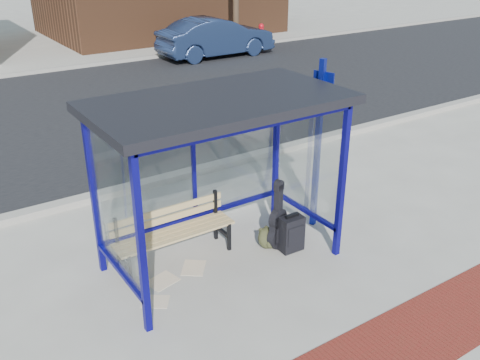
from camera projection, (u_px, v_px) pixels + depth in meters
ground at (222, 261)px, 7.68m from camera, size 120.00×120.00×0.00m
curb_near at (139, 185)px, 9.85m from camera, size 60.00×0.25×0.12m
street_asphalt at (58, 117)px, 13.73m from camera, size 60.00×10.00×0.00m
curb_far at (12, 75)px, 17.56m from camera, size 60.00×0.25×0.12m
far_sidewalk at (0, 65)px, 19.02m from camera, size 60.00×4.00×0.01m
bus_shelter at (217, 123)px, 6.87m from camera, size 3.30×1.80×2.42m
bench at (173, 230)px, 7.57m from camera, size 1.76×0.43×0.83m
guitar_bag at (278, 225)px, 7.86m from camera, size 0.40×0.22×1.05m
suitcase at (291, 234)px, 7.84m from camera, size 0.35×0.24×0.60m
backpack at (267, 239)px, 7.94m from camera, size 0.30×0.28×0.33m
sign_post at (319, 136)px, 8.05m from camera, size 0.16×0.33×2.68m
newspaper_a at (162, 281)px, 7.24m from camera, size 0.46×0.40×0.01m
newspaper_b at (155, 301)px, 6.84m from camera, size 0.44×0.42×0.01m
newspaper_c at (194, 268)px, 7.52m from camera, size 0.48×0.50×0.01m
parked_car at (216, 37)px, 20.09m from camera, size 4.43×1.55×1.46m
fire_hydrant at (261, 32)px, 22.93m from camera, size 0.35×0.23×0.78m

